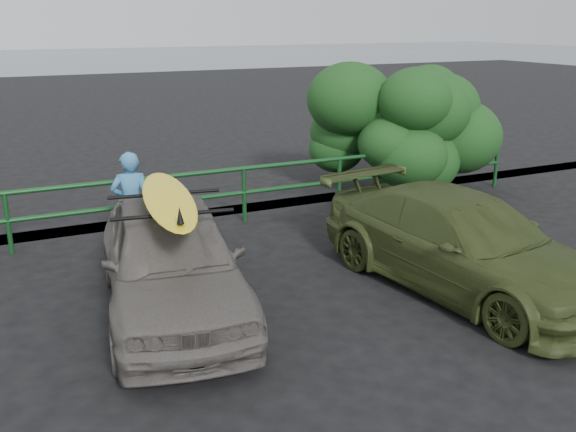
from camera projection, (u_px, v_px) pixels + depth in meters
name	position (u px, v px, depth m)	size (l,w,h in m)	color
ground	(327.00, 355.00, 7.16)	(80.00, 80.00, 0.00)	black
ocean	(13.00, 59.00, 58.95)	(200.00, 200.00, 0.00)	slate
guardrail	(192.00, 201.00, 11.32)	(14.00, 0.08, 1.04)	#13441B
shrub_right	(410.00, 134.00, 13.58)	(3.20, 2.40, 2.53)	#1B471A
sedan	(172.00, 260.00, 8.02)	(1.67, 4.16, 1.42)	#5F5954
olive_vehicle	(462.00, 243.00, 8.76)	(1.84, 4.53, 1.31)	#37441E
man	(131.00, 204.00, 9.97)	(0.61, 0.40, 1.67)	#3E85BB
roof_rack	(168.00, 204.00, 7.81)	(1.42, 0.99, 0.05)	black
surfboard	(168.00, 199.00, 7.79)	(0.59, 2.83, 0.08)	yellow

